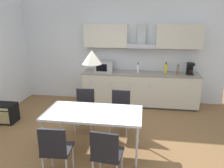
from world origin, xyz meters
name	(u,v)px	position (x,y,z in m)	size (l,w,h in m)	color
ground_plane	(93,145)	(0.00, 0.00, -0.01)	(7.69, 7.57, 0.02)	brown
wall_back	(113,51)	(0.00, 2.57, 1.41)	(6.15, 0.10, 2.82)	silver
kitchen_counter	(140,89)	(0.80, 2.20, 0.46)	(3.07, 0.68, 0.91)	#333333
backsplash_tile	(141,60)	(0.80, 2.51, 1.20)	(3.05, 0.02, 0.58)	silver
upper_wall_cabinets	(142,36)	(0.80, 2.35, 1.84)	(3.05, 0.40, 0.61)	beige
microwave	(104,66)	(-0.18, 2.19, 1.05)	(0.48, 0.35, 0.28)	#ADADB2
coffee_maker	(190,68)	(2.07, 2.22, 1.05)	(0.18, 0.19, 0.30)	black
bottle_brown	(178,70)	(1.77, 2.18, 1.02)	(0.06, 0.06, 0.26)	brown
bottle_yellow	(166,68)	(1.47, 2.24, 1.03)	(0.08, 0.08, 0.29)	yellow
bottle_white	(138,68)	(0.73, 2.24, 1.02)	(0.07, 0.07, 0.26)	white
dining_table	(93,114)	(0.07, -0.18, 0.71)	(1.65, 0.84, 0.75)	white
chair_far_right	(120,107)	(0.44, 0.62, 0.53)	(0.42, 0.42, 0.87)	black
chair_far_left	(85,105)	(-0.31, 0.62, 0.53)	(0.42, 0.42, 0.87)	black
chair_near_right	(106,152)	(0.43, -0.98, 0.53)	(0.44, 0.44, 0.87)	black
chair_near_left	(55,147)	(-0.30, -0.98, 0.53)	(0.42, 0.42, 0.87)	black
guitar_amp	(5,113)	(-2.21, 0.65, 0.22)	(0.52, 0.37, 0.44)	black
pendant_lamp	(92,57)	(0.07, -0.18, 1.69)	(0.32, 0.32, 0.22)	silver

